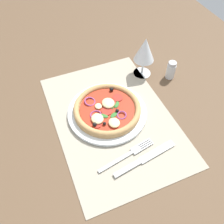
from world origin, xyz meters
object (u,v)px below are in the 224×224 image
at_px(pizza, 107,109).
at_px(plate, 107,112).
at_px(wine_glass, 145,51).
at_px(fork, 129,154).
at_px(pepper_shaker, 171,70).
at_px(knife, 146,158).

bearing_deg(pizza, plate, 141.91).
bearing_deg(wine_glass, fork, -32.87).
distance_m(pizza, pepper_shaker, 0.29).
distance_m(plate, pepper_shaker, 0.29).
bearing_deg(plate, pepper_shaker, 105.16).
bearing_deg(wine_glass, pizza, -55.48).
relative_size(pizza, pepper_shaker, 3.17).
relative_size(knife, pepper_shaker, 2.99).
distance_m(plate, fork, 0.16).
bearing_deg(pizza, pepper_shaker, 105.29).
relative_size(plate, fork, 1.40).
relative_size(wine_glass, pepper_shaker, 2.22).
bearing_deg(pepper_shaker, plate, -74.84).
relative_size(pizza, fork, 1.18).
height_order(fork, pepper_shaker, pepper_shaker).
xyz_separation_m(pizza, wine_glass, (-0.13, 0.19, 0.08)).
bearing_deg(wine_glass, plate, -55.56).
bearing_deg(fork, pizza, 80.41).
bearing_deg(plate, fork, 0.51).
distance_m(fork, pepper_shaker, 0.36).
bearing_deg(pepper_shaker, pizza, -74.71).
bearing_deg(fork, knife, -50.58).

